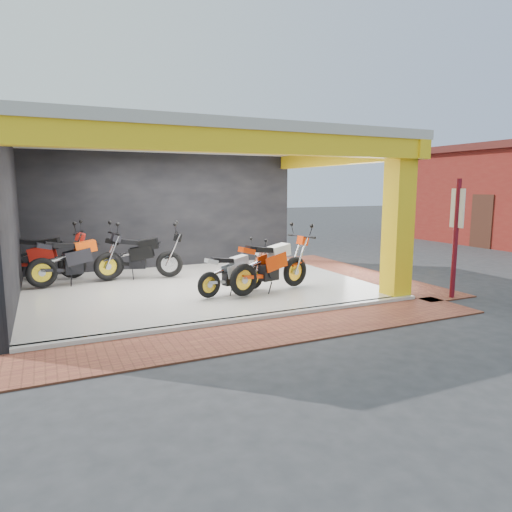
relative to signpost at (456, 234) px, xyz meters
The scene contains 17 objects.
ground 5.28m from the signpost, 164.74° to the left, with size 80.00×80.00×0.00m, color #2D2D30.
showroom_floor 6.09m from the signpost, 145.72° to the left, with size 8.00×6.00×0.10m, color white.
showroom_ceiling 6.29m from the signpost, 145.72° to the left, with size 8.40×6.40×0.20m, color beige.
back_wall 8.09m from the signpost, 127.25° to the left, with size 8.20×0.20×3.50m, color black.
left_wall 9.59m from the signpost, 159.65° to the left, with size 0.20×6.20×3.50m, color black.
corner_column 1.31m from the signpost, 152.90° to the left, with size 0.50×0.50×3.50m, color yellow.
header_beam_front 5.23m from the signpost, behind, with size 8.40×0.30×0.40m, color yellow.
header_beam_right 3.91m from the signpost, 104.98° to the left, with size 0.30×6.40×0.40m, color yellow.
floor_kerb 5.10m from the signpost, behind, with size 8.00×0.20×0.10m, color white.
paver_front 5.13m from the signpost, behind, with size 9.00×1.40×0.03m, color #9A4E32.
paver_right 3.64m from the signpost, 91.58° to the left, with size 1.40×7.00×0.03m, color #9A4E32.
signpost is the anchor object (origin of this frame).
moto_hero 3.64m from the signpost, 143.54° to the left, with size 2.43×0.90×1.48m, color red, non-canonical shape.
moto_row_a 4.60m from the signpost, 150.24° to the left, with size 1.92×0.71×1.17m, color #B3B6BC, non-canonical shape.
moto_row_b 7.04m from the signpost, 139.70° to the left, with size 2.36×0.87×1.44m, color black, non-canonical shape.
moto_row_c 8.40m from the signpost, 145.21° to the left, with size 2.40×0.89×1.47m, color black, non-canonical shape.
moto_row_d 9.46m from the signpost, 144.66° to the left, with size 2.42×0.90×1.48m, color red, non-canonical shape.
Camera 1 is at (-3.41, -8.61, 2.51)m, focal length 32.00 mm.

